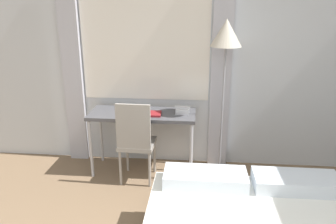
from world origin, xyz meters
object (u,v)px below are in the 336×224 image
at_px(desk_chair, 136,139).
at_px(telephone, 182,110).
at_px(desk, 143,118).
at_px(standing_lamp, 226,43).
at_px(book, 152,114).

distance_m(desk_chair, telephone, 0.65).
bearing_deg(desk, desk_chair, -96.70).
height_order(standing_lamp, book, standing_lamp).
height_order(desk, desk_chair, desk_chair).
relative_size(desk_chair, book, 4.47).
bearing_deg(desk_chair, telephone, 32.20).
bearing_deg(book, desk, 151.09).
xyz_separation_m(desk, telephone, (0.48, 0.02, 0.11)).
bearing_deg(standing_lamp, desk, 179.47).
bearing_deg(book, desk_chair, -126.46).
relative_size(desk, desk_chair, 1.28).
bearing_deg(desk_chair, book, 55.28).
height_order(desk_chair, standing_lamp, standing_lamp).
height_order(desk, telephone, telephone).
bearing_deg(standing_lamp, book, -175.74).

